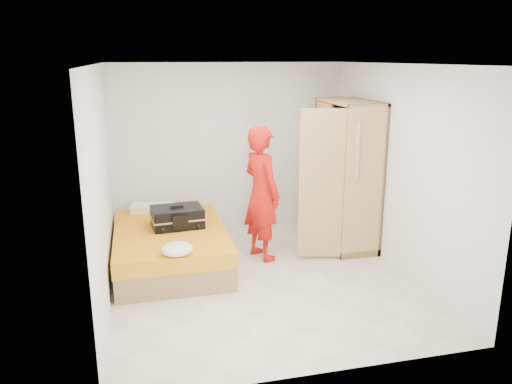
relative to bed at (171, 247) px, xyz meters
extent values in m
plane|color=beige|center=(1.05, -0.69, -0.25)|extent=(4.00, 4.00, 0.00)
plane|color=white|center=(1.05, -0.69, 2.35)|extent=(4.00, 4.00, 0.00)
cube|color=white|center=(1.05, 1.31, 1.05)|extent=(3.60, 0.02, 2.60)
cube|color=white|center=(1.05, -2.69, 1.05)|extent=(3.60, 0.02, 2.60)
cube|color=white|center=(-0.75, -0.69, 1.05)|extent=(0.02, 4.00, 2.60)
cube|color=white|center=(2.85, -0.69, 1.05)|extent=(0.02, 4.00, 2.60)
cube|color=olive|center=(0.00, 0.00, -0.10)|extent=(1.40, 2.00, 0.30)
cube|color=yellow|center=(0.00, 0.00, 0.15)|extent=(1.42, 2.02, 0.20)
cube|color=tan|center=(2.82, 0.21, 0.80)|extent=(0.04, 1.20, 2.10)
cube|color=tan|center=(2.55, -0.37, 0.80)|extent=(0.58, 0.04, 2.10)
cube|color=tan|center=(2.55, 0.79, 0.80)|extent=(0.58, 0.04, 2.10)
cube|color=tan|center=(2.55, 0.21, 1.83)|extent=(0.58, 1.20, 0.04)
cube|color=tan|center=(2.55, 0.21, -0.20)|extent=(0.58, 1.20, 0.10)
cube|color=tan|center=(2.28, 0.51, 0.80)|extent=(0.04, 0.59, 2.00)
cube|color=tan|center=(1.97, -0.29, 0.80)|extent=(0.58, 0.17, 2.00)
cylinder|color=#B2B2B7|center=(2.55, 0.21, 1.67)|extent=(0.02, 1.10, 0.02)
imported|color=red|center=(1.23, -0.01, 0.66)|extent=(0.65, 0.78, 1.82)
cube|color=black|center=(0.11, 0.10, 0.38)|extent=(0.69, 0.52, 0.26)
cube|color=black|center=(0.11, 0.10, 0.53)|extent=(0.17, 0.06, 0.03)
ellipsoid|color=white|center=(0.02, -0.90, 0.32)|extent=(0.36, 0.36, 0.14)
cube|color=white|center=(-0.20, 0.85, 0.30)|extent=(0.63, 0.40, 0.11)
camera|label=1|loc=(-0.35, -6.25, 2.43)|focal=35.00mm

